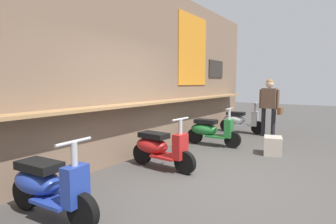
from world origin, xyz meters
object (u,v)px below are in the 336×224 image
(scooter_red, at_px, (159,147))
(scooter_silver, at_px, (239,120))
(scooter_green, at_px, (210,130))
(merchandise_crate, at_px, (273,146))
(shopper_browsing, at_px, (270,102))
(scooter_blue, at_px, (47,185))

(scooter_red, distance_m, scooter_silver, 4.40)
(scooter_green, xyz_separation_m, merchandise_crate, (-0.06, -1.54, -0.19))
(shopper_browsing, relative_size, merchandise_crate, 3.66)
(scooter_red, bearing_deg, merchandise_crate, 58.23)
(scooter_blue, bearing_deg, scooter_silver, 86.14)
(scooter_blue, relative_size, scooter_red, 1.00)
(scooter_red, height_order, scooter_green, same)
(shopper_browsing, bearing_deg, scooter_red, 172.20)
(scooter_red, bearing_deg, shopper_browsing, 80.92)
(scooter_green, relative_size, merchandise_crate, 3.05)
(scooter_green, bearing_deg, scooter_silver, 86.74)
(merchandise_crate, bearing_deg, shopper_browsing, 15.93)
(scooter_blue, xyz_separation_m, scooter_silver, (6.65, 0.00, 0.00))
(scooter_blue, distance_m, scooter_green, 4.47)
(shopper_browsing, bearing_deg, scooter_green, 159.44)
(scooter_silver, height_order, shopper_browsing, shopper_browsing)
(scooter_green, relative_size, shopper_browsing, 0.83)
(scooter_green, bearing_deg, scooter_red, -93.26)
(scooter_green, height_order, merchandise_crate, scooter_green)
(scooter_blue, bearing_deg, scooter_green, 86.14)
(scooter_silver, bearing_deg, scooter_red, -93.04)
(scooter_green, height_order, shopper_browsing, shopper_browsing)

